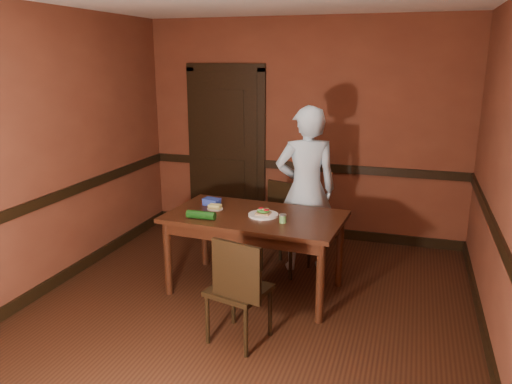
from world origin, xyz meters
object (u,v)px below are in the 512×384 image
Objects in this scene: sandwich_plate at (263,214)px; cheese_saucer at (215,207)px; sauce_jar at (283,218)px; chair_far at (286,229)px; person at (306,190)px; dining_table at (255,253)px; food_tub at (212,202)px; chair_near at (239,288)px.

cheese_saucer is (-0.51, 0.06, -0.00)m from sandwich_plate.
sauce_jar is 0.50× the size of cheese_saucer.
person reaches higher than chair_far.
sandwich_plate is (0.08, -0.01, 0.41)m from dining_table.
person is 6.20× the size of sandwich_plate.
chair_far reaches higher than cheese_saucer.
person is 11.11× the size of cheese_saucer.
sandwich_plate and food_tub have the same top height.
sauce_jar is (0.31, -0.15, 0.43)m from dining_table.
chair_near is 1.63m from person.
food_tub is (-0.67, -0.40, 0.35)m from chair_far.
person is 0.82m from sauce_jar.
food_tub is at bearing -43.69° from chair_near.
cheese_saucer is 0.15m from food_tub.
chair_near is 3.20× the size of sandwich_plate.
chair_near is at bearing -47.85° from food_tub.
sandwich_plate is 0.52m from cheese_saucer.
chair_far is at bearing 40.71° from food_tub.
person is at bearing 38.65° from cheese_saucer.
chair_far is 5.82× the size of cheese_saucer.
chair_far reaches higher than food_tub.
cheese_saucer reaches higher than dining_table.
person is at bearing 68.82° from sandwich_plate.
sandwich_plate is at bearing -3.68° from dining_table.
chair_far is 0.85m from cheese_saucer.
food_tub is at bearing 159.07° from sauce_jar.
dining_table is at bearing 154.39° from sauce_jar.
sauce_jar is 0.42× the size of food_tub.
sauce_jar is at bearing -10.83° from food_tub.
food_tub is (-0.67, 1.07, 0.36)m from chair_near.
dining_table is 0.94× the size of person.
cheese_saucer is (-0.59, -0.52, 0.33)m from chair_far.
chair_near is at bearing -85.55° from sandwich_plate.
chair_near is (-0.01, -1.46, -0.01)m from chair_far.
chair_near reaches higher than cheese_saucer.
food_tub is (-0.82, 0.32, -0.00)m from sauce_jar.
chair_far reaches higher than dining_table.
dining_table is 0.90m from person.
person is 22.42× the size of sauce_jar.
dining_table is 0.55m from sauce_jar.
chair_far is 0.86m from food_tub.
chair_near reaches higher than sauce_jar.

